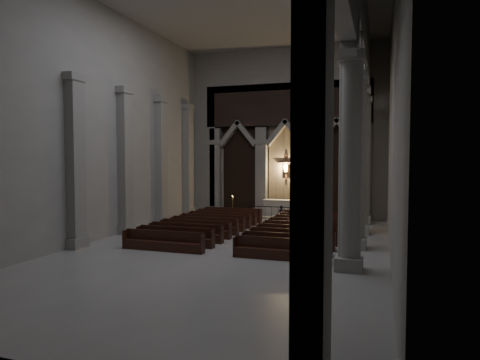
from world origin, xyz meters
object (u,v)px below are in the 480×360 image
at_px(candle_stand_right, 324,216).
at_px(worshipper, 281,215).
at_px(altar, 278,207).
at_px(altar_rail, 278,211).
at_px(pews, 251,231).
at_px(candle_stand_left, 233,211).

relative_size(candle_stand_right, worshipper, 1.20).
height_order(altar, worshipper, altar).
xyz_separation_m(altar_rail, candle_stand_right, (3.11, -0.13, -0.22)).
bearing_deg(altar_rail, worshipper, -70.26).
xyz_separation_m(altar, altar_rail, (0.34, -1.45, -0.08)).
distance_m(altar, pews, 7.80).
distance_m(altar_rail, pews, 6.34).
xyz_separation_m(altar, worshipper, (0.95, -3.14, -0.11)).
bearing_deg(altar, pews, -87.48).
height_order(candle_stand_right, pews, candle_stand_right).
relative_size(pews, worshipper, 8.44).
bearing_deg(pews, candle_stand_right, 63.38).
relative_size(altar_rail, candle_stand_left, 3.07).
distance_m(altar, altar_rail, 1.49).
relative_size(altar_rail, pews, 0.47).
height_order(altar_rail, candle_stand_right, candle_stand_right).
xyz_separation_m(candle_stand_left, pews, (3.38, -6.67, -0.12)).
xyz_separation_m(altar, candle_stand_left, (-3.04, -1.12, -0.28)).
bearing_deg(worshipper, candle_stand_right, 38.40).
xyz_separation_m(candle_stand_left, worshipper, (3.99, -2.02, 0.17)).
height_order(altar_rail, candle_stand_left, candle_stand_left).
height_order(candle_stand_right, worshipper, candle_stand_right).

